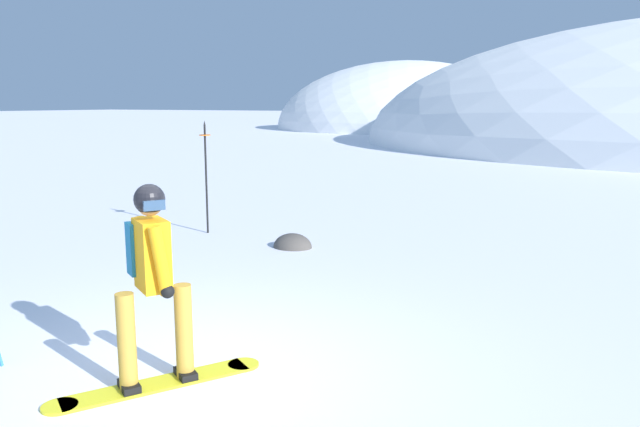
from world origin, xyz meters
The scene contains 5 objects.
ground_plane centered at (0.00, 0.00, 0.00)m, with size 300.00×300.00×0.00m, color white.
ridge_peak_far centered at (-15.02, 49.53, 0.00)m, with size 23.22×20.90×11.87m.
snowboarder_main centered at (-0.06, -0.23, 0.92)m, with size 1.12×1.59×1.71m.
piste_marker_near centered at (-3.47, 5.06, 1.16)m, with size 0.20×0.20×2.04m.
rock_dark centered at (-1.52, 4.73, 0.00)m, with size 0.66×0.56×0.46m.
Camera 1 is at (3.40, -4.07, 2.35)m, focal length 35.25 mm.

